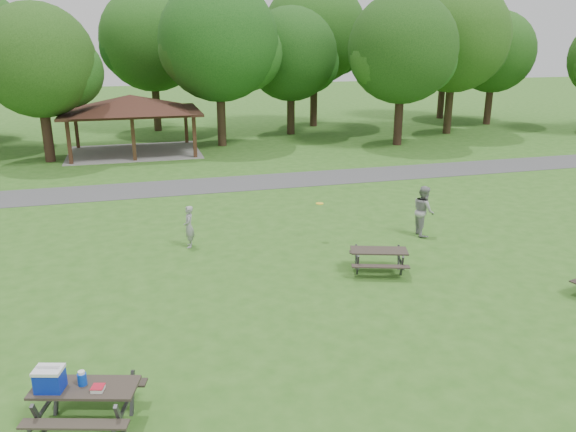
% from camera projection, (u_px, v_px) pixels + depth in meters
% --- Properties ---
extents(ground, '(160.00, 160.00, 0.00)m').
position_uv_depth(ground, '(292.00, 303.00, 16.02)').
color(ground, '#30631C').
rests_on(ground, ground).
extents(asphalt_path, '(120.00, 3.20, 0.02)m').
position_uv_depth(asphalt_path, '(218.00, 185.00, 28.87)').
color(asphalt_path, '#464649').
rests_on(asphalt_path, ground).
extents(pavilion, '(8.60, 7.01, 3.76)m').
position_uv_depth(pavilion, '(131.00, 106.00, 36.12)').
color(pavilion, '#341E13').
rests_on(pavilion, ground).
extents(tree_row_d, '(6.93, 6.60, 9.27)m').
position_uv_depth(tree_row_d, '(40.00, 64.00, 32.70)').
color(tree_row_d, '#301D15').
rests_on(tree_row_d, ground).
extents(tree_row_e, '(8.40, 8.00, 11.02)m').
position_uv_depth(tree_row_e, '(220.00, 45.00, 37.48)').
color(tree_row_e, '#322216').
rests_on(tree_row_e, ground).
extents(tree_row_f, '(7.35, 7.00, 9.55)m').
position_uv_depth(tree_row_f, '(292.00, 57.00, 42.50)').
color(tree_row_f, black).
rests_on(tree_row_f, ground).
extents(tree_row_g, '(7.77, 7.40, 10.25)m').
position_uv_depth(tree_row_g, '(404.00, 52.00, 37.91)').
color(tree_row_g, black).
rests_on(tree_row_g, ground).
extents(tree_row_h, '(8.61, 8.20, 11.37)m').
position_uv_depth(tree_row_h, '(455.00, 41.00, 42.43)').
color(tree_row_h, black).
rests_on(tree_row_h, ground).
extents(tree_row_i, '(7.14, 6.80, 9.52)m').
position_uv_depth(tree_row_i, '(494.00, 54.00, 47.51)').
color(tree_row_i, '#331F16').
rests_on(tree_row_i, ground).
extents(tree_deep_b, '(8.40, 8.00, 11.13)m').
position_uv_depth(tree_deep_b, '(153.00, 42.00, 43.78)').
color(tree_deep_b, black).
rests_on(tree_deep_b, ground).
extents(tree_deep_c, '(8.82, 8.40, 11.90)m').
position_uv_depth(tree_deep_c, '(316.00, 35.00, 46.00)').
color(tree_deep_c, black).
rests_on(tree_deep_c, ground).
extents(tree_deep_d, '(8.40, 8.00, 11.27)m').
position_uv_depth(tree_deep_d, '(447.00, 40.00, 50.80)').
color(tree_deep_d, black).
rests_on(tree_deep_d, ground).
extents(picnic_table_near, '(2.36, 2.09, 1.39)m').
position_uv_depth(picnic_table_near, '(74.00, 389.00, 10.75)').
color(picnic_table_near, '#2E2721').
rests_on(picnic_table_near, ground).
extents(picnic_table_middle, '(2.16, 1.93, 0.78)m').
position_uv_depth(picnic_table_middle, '(379.00, 255.00, 17.99)').
color(picnic_table_middle, '#2F2822').
rests_on(picnic_table_middle, ground).
extents(frisbee_in_flight, '(0.32, 0.32, 0.02)m').
position_uv_depth(frisbee_in_flight, '(320.00, 204.00, 20.59)').
color(frisbee_in_flight, yellow).
rests_on(frisbee_in_flight, ground).
extents(frisbee_thrower, '(0.43, 0.60, 1.53)m').
position_uv_depth(frisbee_thrower, '(189.00, 227.00, 20.11)').
color(frisbee_thrower, gray).
rests_on(frisbee_thrower, ground).
extents(frisbee_catcher, '(0.86, 1.04, 1.93)m').
position_uv_depth(frisbee_catcher, '(424.00, 211.00, 21.29)').
color(frisbee_catcher, '#949497').
rests_on(frisbee_catcher, ground).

